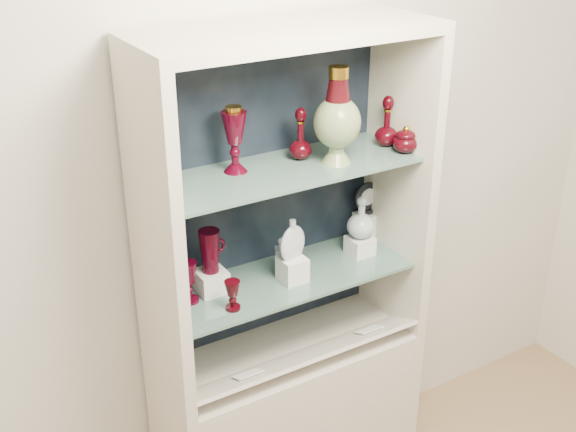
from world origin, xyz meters
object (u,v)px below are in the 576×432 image
lidded_bowl (406,139)px  ruby_goblet_tall (189,282)px  pedestal_lamp_left (161,158)px  clear_round_decanter (361,218)px  pedestal_lamp_right (235,140)px  ruby_goblet_small (233,295)px  ruby_decanter_a (301,131)px  clear_square_bottle (281,254)px  enamel_urn (337,116)px  cobalt_goblet (172,292)px  flat_flask (293,239)px  ruby_decanter_b (387,120)px  cameo_medallion (367,198)px  ruby_pitcher (210,251)px

lidded_bowl → ruby_goblet_tall: size_ratio=0.66×
pedestal_lamp_left → clear_round_decanter: pedestal_lamp_left is taller
pedestal_lamp_right → ruby_goblet_small: bearing=-124.2°
ruby_decanter_a → clear_square_bottle: bearing=177.9°
enamel_urn → ruby_goblet_tall: (-0.54, 0.07, -0.51)m
pedestal_lamp_left → ruby_goblet_tall: size_ratio=1.71×
pedestal_lamp_right → ruby_goblet_tall: size_ratio=1.49×
cobalt_goblet → ruby_goblet_small: 0.20m
ruby_goblet_tall → clear_square_bottle: ruby_goblet_tall is taller
pedestal_lamp_right → clear_square_bottle: (0.17, -0.01, -0.47)m
clear_square_bottle → enamel_urn: bearing=-29.9°
pedestal_lamp_left → lidded_bowl: pedestal_lamp_left is taller
enamel_urn → flat_flask: (-0.17, 0.01, -0.42)m
ruby_goblet_small → pedestal_lamp_left: bearing=157.9°
pedestal_lamp_right → cobalt_goblet: bearing=-163.8°
ruby_decanter_a → ruby_goblet_small: 0.60m
pedestal_lamp_left → ruby_decanter_b: size_ratio=1.30×
ruby_decanter_b → clear_round_decanter: (-0.09, 0.00, -0.37)m
enamel_urn → ruby_goblet_tall: size_ratio=2.21×
cameo_medallion → ruby_goblet_small: bearing=-162.2°
pedestal_lamp_left → ruby_pitcher: 0.43m
pedestal_lamp_left → ruby_decanter_a: bearing=7.0°
flat_flask → cameo_medallion: 0.45m
ruby_goblet_tall → cameo_medallion: cameo_medallion is taller
ruby_decanter_a → ruby_decanter_b: bearing=-7.7°
lidded_bowl → pedestal_lamp_right: bearing=166.0°
ruby_goblet_tall → clear_round_decanter: 0.70m
ruby_pitcher → enamel_urn: bearing=-20.5°
pedestal_lamp_left → ruby_decanter_a: pedestal_lamp_left is taller
ruby_goblet_small → ruby_pitcher: ruby_pitcher is taller
pedestal_lamp_left → cameo_medallion: bearing=8.4°
ruby_decanter_b → pedestal_lamp_right: bearing=174.3°
ruby_goblet_small → clear_round_decanter: 0.61m
ruby_goblet_tall → cameo_medallion: bearing=6.0°
enamel_urn → ruby_goblet_small: (-0.43, -0.05, -0.53)m
lidded_bowl → cameo_medallion: 0.36m
pedestal_lamp_right → cobalt_goblet: (-0.28, -0.08, -0.44)m
ruby_pitcher → flat_flask: bearing=-25.0°
ruby_goblet_small → cameo_medallion: size_ratio=0.78×
enamel_urn → clear_square_bottle: (-0.16, 0.09, -0.52)m
flat_flask → ruby_pitcher: bearing=153.0°
pedestal_lamp_right → ruby_decanter_a: 0.25m
ruby_decanter_b → ruby_goblet_small: ruby_decanter_b is taller
enamel_urn → clear_round_decanter: bearing=17.1°
lidded_bowl → ruby_goblet_tall: lidded_bowl is taller
lidded_bowl → ruby_decanter_a: bearing=158.8°
cobalt_goblet → clear_round_decanter: (0.77, 0.03, 0.06)m
ruby_pitcher → cameo_medallion: size_ratio=1.13×
ruby_decanter_a → ruby_goblet_small: size_ratio=1.93×
lidded_bowl → flat_flask: size_ratio=0.65×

